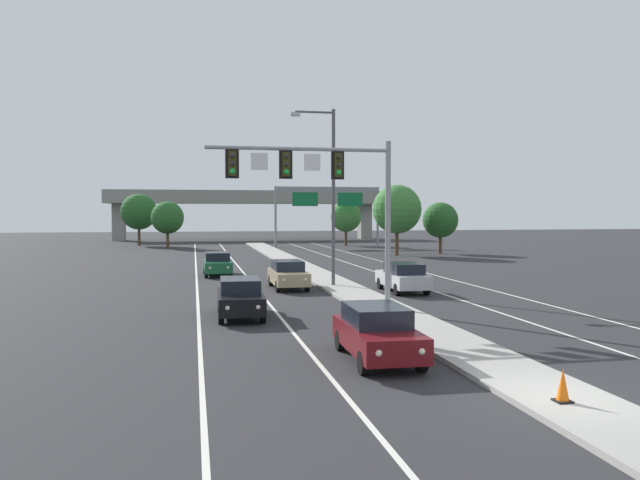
% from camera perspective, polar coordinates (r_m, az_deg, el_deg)
% --- Properties ---
extents(ground_plane, '(260.00, 260.00, 0.00)m').
position_cam_1_polar(ground_plane, '(15.86, 20.82, -13.44)').
color(ground_plane, '#28282B').
extents(median_island, '(2.40, 110.00, 0.15)m').
position_cam_1_polar(median_island, '(32.23, 3.48, -5.04)').
color(median_island, '#9E9B93').
rests_on(median_island, ground).
extents(lane_stripe_oncoming_center, '(0.14, 100.00, 0.01)m').
position_cam_1_polar(lane_stripe_oncoming_center, '(38.29, -6.07, -3.96)').
color(lane_stripe_oncoming_center, silver).
rests_on(lane_stripe_oncoming_center, ground).
extents(lane_stripe_receding_center, '(0.14, 100.00, 0.01)m').
position_cam_1_polar(lane_stripe_receding_center, '(40.24, 7.41, -3.65)').
color(lane_stripe_receding_center, silver).
rests_on(lane_stripe_receding_center, ground).
extents(edge_stripe_left, '(0.14, 100.00, 0.01)m').
position_cam_1_polar(edge_stripe_left, '(38.13, -11.02, -4.02)').
color(edge_stripe_left, silver).
rests_on(edge_stripe_left, ground).
extents(edge_stripe_right, '(0.14, 100.00, 0.01)m').
position_cam_1_polar(edge_stripe_right, '(41.42, 11.75, -3.50)').
color(edge_stripe_right, silver).
rests_on(edge_stripe_right, ground).
extents(overhead_signal_mast, '(7.87, 0.44, 7.20)m').
position_cam_1_polar(overhead_signal_mast, '(26.73, 0.44, 5.09)').
color(overhead_signal_mast, gray).
rests_on(overhead_signal_mast, median_island).
extents(street_lamp_median, '(2.58, 0.28, 10.00)m').
position_cam_1_polar(street_lamp_median, '(36.13, 0.87, 4.87)').
color(street_lamp_median, '#4C4C51').
rests_on(street_lamp_median, median_island).
extents(car_oncoming_darkred, '(1.89, 4.50, 1.58)m').
position_cam_1_polar(car_oncoming_darkred, '(18.70, 5.18, -8.26)').
color(car_oncoming_darkred, '#5B0F14').
rests_on(car_oncoming_darkred, ground).
extents(car_oncoming_black, '(1.93, 4.51, 1.58)m').
position_cam_1_polar(car_oncoming_black, '(26.34, -7.19, -5.12)').
color(car_oncoming_black, black).
rests_on(car_oncoming_black, ground).
extents(car_oncoming_tan, '(1.86, 4.48, 1.58)m').
position_cam_1_polar(car_oncoming_tan, '(35.79, -2.89, -3.09)').
color(car_oncoming_tan, tan).
rests_on(car_oncoming_tan, ground).
extents(car_oncoming_green, '(1.85, 4.48, 1.58)m').
position_cam_1_polar(car_oncoming_green, '(43.64, -9.22, -2.10)').
color(car_oncoming_green, '#195633').
rests_on(car_oncoming_green, ground).
extents(car_receding_silver, '(1.82, 4.47, 1.58)m').
position_cam_1_polar(car_receding_silver, '(34.53, 7.47, -3.31)').
color(car_receding_silver, '#B7B7BC').
rests_on(car_receding_silver, ground).
extents(traffic_cone_median_nose, '(0.36, 0.36, 0.74)m').
position_cam_1_polar(traffic_cone_median_nose, '(15.21, 21.02, -12.14)').
color(traffic_cone_median_nose, black).
rests_on(traffic_cone_median_nose, median_island).
extents(highway_sign_gantry, '(13.28, 0.42, 7.50)m').
position_cam_1_polar(highway_sign_gantry, '(78.72, 0.68, 3.87)').
color(highway_sign_gantry, gray).
rests_on(highway_sign_gantry, ground).
extents(overpass_bridge, '(42.40, 6.40, 7.65)m').
position_cam_1_polar(overpass_bridge, '(99.81, -6.64, 3.35)').
color(overpass_bridge, gray).
rests_on(overpass_bridge, ground).
extents(tree_far_left_c, '(3.87, 3.87, 5.60)m').
position_cam_1_polar(tree_far_left_c, '(77.53, -13.57, 1.97)').
color(tree_far_left_c, '#4C3823').
rests_on(tree_far_left_c, ground).
extents(tree_far_right_b, '(3.69, 3.69, 5.34)m').
position_cam_1_polar(tree_far_right_b, '(67.04, 10.79, 1.77)').
color(tree_far_right_b, '#4C3823').
rests_on(tree_far_right_b, ground).
extents(tree_far_right_a, '(4.87, 4.87, 7.05)m').
position_cam_1_polar(tree_far_right_a, '(63.39, 6.94, 2.76)').
color(tree_far_right_a, '#4C3823').
rests_on(tree_far_right_a, ground).
extents(tree_far_right_c, '(3.97, 3.97, 5.74)m').
position_cam_1_polar(tree_far_right_c, '(81.55, 2.35, 2.12)').
color(tree_far_right_c, '#4C3823').
rests_on(tree_far_right_c, ground).
extents(tree_far_left_a, '(4.62, 4.62, 6.69)m').
position_cam_1_polar(tree_far_left_a, '(84.55, -15.99, 2.46)').
color(tree_far_left_a, '#4C3823').
rests_on(tree_far_left_a, ground).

